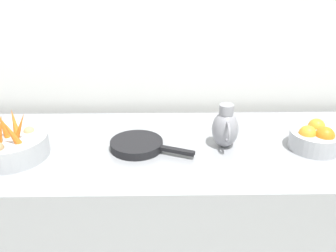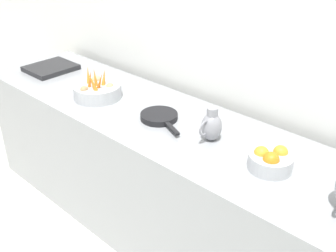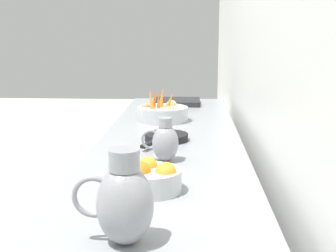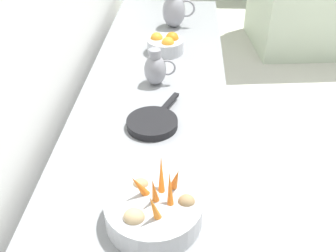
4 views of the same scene
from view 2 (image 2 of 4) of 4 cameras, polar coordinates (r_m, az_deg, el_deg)
tile_wall_left at (r=2.25m, az=19.52°, el=14.79°), size 0.10×8.02×3.00m
prep_counter at (r=2.58m, az=0.87°, el=-8.16°), size 0.72×3.15×0.87m
vegetable_colander at (r=2.70m, az=-9.88°, el=4.96°), size 0.31×0.31×0.20m
orange_bowl at (r=1.99m, az=14.18°, el=-4.66°), size 0.21×0.21×0.11m
metal_pitcher_short at (r=2.16m, az=6.10°, el=0.05°), size 0.16×0.11×0.19m
counter_sink_basin at (r=3.26m, az=-16.10°, el=7.83°), size 0.34×0.30×0.04m
skillet_on_counter at (r=2.39m, az=-1.21°, el=1.34°), size 0.22×0.35×0.03m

